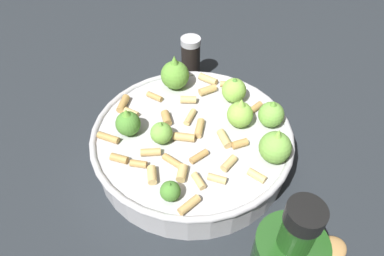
{
  "coord_description": "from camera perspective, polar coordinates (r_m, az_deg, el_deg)",
  "views": [
    {
      "loc": [
        -0.13,
        -0.34,
        0.43
      ],
      "look_at": [
        0.0,
        0.0,
        0.06
      ],
      "focal_mm": 32.84,
      "sensor_mm": 36.0,
      "label": 1
    }
  ],
  "objects": [
    {
      "name": "pepper_shaker",
      "position": [
        0.68,
        -0.21,
        11.07
      ],
      "size": [
        0.04,
        0.04,
        0.09
      ],
      "color": "black",
      "rests_on": "ground"
    },
    {
      "name": "cooking_pan",
      "position": [
        0.54,
        0.29,
        -1.88
      ],
      "size": [
        0.3,
        0.3,
        0.11
      ],
      "color": "#B7B7BC",
      "rests_on": "ground"
    },
    {
      "name": "ground_plane",
      "position": [
        0.56,
        0.0,
        -4.44
      ],
      "size": [
        2.4,
        2.4,
        0.0
      ],
      "primitive_type": "plane",
      "color": "#23282D"
    }
  ]
}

